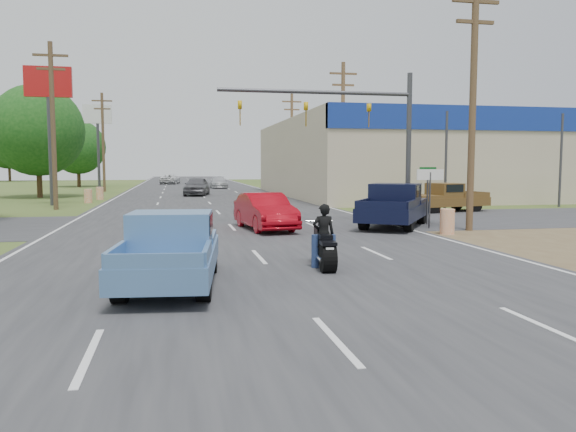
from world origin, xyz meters
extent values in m
plane|color=#374D1E|center=(0.00, 0.00, 0.00)|extent=(200.00, 200.00, 0.00)
cube|color=#2D2D30|center=(0.00, 40.00, 0.01)|extent=(15.00, 180.00, 0.02)
cube|color=#2D2D30|center=(0.00, 18.00, 0.01)|extent=(120.00, 10.00, 0.02)
cube|color=brown|center=(11.00, 10.00, 0.01)|extent=(8.00, 18.00, 0.01)
cube|color=#B7A88C|center=(32.00, 40.00, 3.30)|extent=(50.00, 28.00, 6.60)
cylinder|color=#4C3823|center=(9.50, 13.00, 5.00)|extent=(0.28, 0.28, 10.00)
cube|color=#4C3823|center=(9.50, 13.00, 9.20)|extent=(2.00, 0.14, 0.14)
cube|color=#4C3823|center=(9.50, 13.00, 8.40)|extent=(1.60, 0.14, 0.14)
cylinder|color=#4C3823|center=(9.50, 31.00, 5.00)|extent=(0.28, 0.28, 10.00)
cube|color=#4C3823|center=(9.50, 31.00, 9.20)|extent=(2.00, 0.14, 0.14)
cube|color=#4C3823|center=(9.50, 31.00, 8.40)|extent=(1.60, 0.14, 0.14)
cylinder|color=#4C3823|center=(9.50, 49.00, 5.00)|extent=(0.28, 0.28, 10.00)
cube|color=#4C3823|center=(9.50, 49.00, 9.20)|extent=(2.00, 0.14, 0.14)
cube|color=#4C3823|center=(9.50, 49.00, 8.40)|extent=(1.60, 0.14, 0.14)
cylinder|color=#4C3823|center=(-9.50, 28.00, 5.00)|extent=(0.28, 0.28, 10.00)
cube|color=#4C3823|center=(-9.50, 28.00, 9.20)|extent=(2.00, 0.14, 0.14)
cube|color=#4C3823|center=(-9.50, 28.00, 8.40)|extent=(1.60, 0.14, 0.14)
cylinder|color=#4C3823|center=(-9.50, 52.00, 5.00)|extent=(0.28, 0.28, 10.00)
cube|color=#4C3823|center=(-9.50, 52.00, 9.20)|extent=(2.00, 0.14, 0.14)
cube|color=#4C3823|center=(-9.50, 52.00, 8.40)|extent=(1.60, 0.14, 0.14)
cylinder|color=#422D19|center=(-13.50, 42.00, 1.62)|extent=(0.44, 0.44, 3.24)
sphere|color=#124113|center=(-13.50, 42.00, 5.58)|extent=(7.56, 7.56, 7.56)
cylinder|color=#422D19|center=(-14.20, 66.00, 1.44)|extent=(0.44, 0.44, 2.88)
sphere|color=#124113|center=(-14.20, 66.00, 4.96)|extent=(6.72, 6.72, 6.72)
cylinder|color=#422D19|center=(55.00, 70.00, 1.80)|extent=(0.44, 0.44, 3.60)
sphere|color=#124113|center=(55.00, 70.00, 6.20)|extent=(8.40, 8.40, 8.40)
cylinder|color=#422D19|center=(30.00, 95.00, 1.71)|extent=(0.44, 0.44, 3.42)
sphere|color=#124113|center=(30.00, 95.00, 5.89)|extent=(7.98, 7.98, 7.98)
cylinder|color=#422D19|center=(-30.00, 95.00, 1.89)|extent=(0.44, 0.44, 3.78)
sphere|color=#124113|center=(-30.00, 95.00, 6.51)|extent=(8.82, 8.82, 8.82)
cylinder|color=orange|center=(8.00, 12.00, 0.50)|extent=(0.56, 0.56, 1.00)
cylinder|color=orange|center=(8.40, 20.50, 0.50)|extent=(0.56, 0.56, 1.00)
cylinder|color=orange|center=(-8.50, 34.00, 0.50)|extent=(0.56, 0.56, 1.00)
cylinder|color=orange|center=(-8.20, 38.00, 0.50)|extent=(0.56, 0.56, 1.00)
cylinder|color=#3F3F44|center=(-10.50, 32.00, 4.50)|extent=(0.30, 0.30, 9.00)
cube|color=#B21414|center=(-10.50, 32.00, 8.20)|extent=(3.00, 0.35, 2.00)
cylinder|color=#3F3F44|center=(-10.50, 56.00, 4.50)|extent=(0.30, 0.30, 9.00)
cube|color=white|center=(-10.50, 56.00, 8.20)|extent=(3.00, 0.35, 2.00)
cylinder|color=#3F3F44|center=(8.20, 14.00, 1.20)|extent=(0.08, 0.08, 2.40)
cube|color=white|center=(8.20, 14.00, 2.30)|extent=(1.20, 0.05, 0.45)
cylinder|color=#3F3F44|center=(8.80, 15.50, 1.20)|extent=(0.08, 0.08, 2.40)
cube|color=#0C591E|center=(8.80, 15.50, 2.50)|extent=(0.80, 0.04, 0.22)
cylinder|color=#3F3F44|center=(8.50, 17.00, 3.50)|extent=(0.24, 0.24, 7.00)
cylinder|color=#3F3F44|center=(4.00, 17.00, 6.00)|extent=(9.00, 0.18, 0.18)
imported|color=gold|center=(6.50, 17.00, 5.55)|extent=(0.18, 0.40, 1.10)
imported|color=gold|center=(3.50, 17.00, 5.55)|extent=(0.18, 0.40, 1.10)
imported|color=gold|center=(0.50, 17.00, 5.55)|extent=(0.18, 0.40, 1.10)
imported|color=#9B0711|center=(1.29, 14.98, 0.76)|extent=(2.23, 4.80, 1.52)
cylinder|color=black|center=(1.36, 5.34, 0.37)|extent=(0.42, 0.76, 0.73)
cylinder|color=black|center=(1.50, 6.93, 0.37)|extent=(0.20, 0.74, 0.73)
cube|color=black|center=(1.43, 6.16, 0.69)|extent=(0.36, 1.34, 0.33)
cube|color=black|center=(1.45, 6.44, 0.91)|extent=(0.34, 0.63, 0.24)
cube|color=black|center=(1.40, 5.83, 0.86)|extent=(0.39, 0.64, 0.11)
cylinder|color=white|center=(1.48, 6.77, 1.16)|extent=(0.72, 0.12, 0.06)
cube|color=white|center=(1.33, 5.09, 0.61)|extent=(0.20, 0.04, 0.13)
imported|color=black|center=(1.42, 6.01, 0.80)|extent=(0.61, 0.43, 1.59)
cylinder|color=black|center=(-3.13, 6.09, 0.38)|extent=(0.37, 0.79, 0.77)
cylinder|color=black|center=(-1.52, 5.91, 0.38)|extent=(0.37, 0.79, 0.77)
cylinder|color=black|center=(-3.46, 3.11, 0.38)|extent=(0.37, 0.79, 0.77)
cylinder|color=black|center=(-1.85, 2.94, 0.38)|extent=(0.37, 0.79, 0.77)
cube|color=#517BAF|center=(-2.49, 4.51, 0.60)|extent=(2.46, 5.17, 0.50)
cube|color=#517BAF|center=(-2.33, 6.00, 0.91)|extent=(2.02, 2.09, 0.17)
cube|color=#517BAF|center=(-2.48, 4.61, 1.25)|extent=(1.92, 1.68, 0.82)
cube|color=black|center=(-2.48, 4.61, 1.39)|extent=(1.93, 1.39, 0.43)
cube|color=#517BAF|center=(-2.76, 2.08, 0.98)|extent=(1.76, 0.27, 0.29)
cylinder|color=black|center=(7.16, 16.88, 0.44)|extent=(0.75, 0.92, 0.88)
cylinder|color=black|center=(8.71, 15.87, 0.44)|extent=(0.75, 0.92, 0.88)
cylinder|color=black|center=(5.29, 14.00, 0.44)|extent=(0.75, 0.92, 0.88)
cylinder|color=black|center=(6.84, 13.00, 0.44)|extent=(0.75, 0.92, 0.88)
cube|color=black|center=(7.00, 14.94, 0.68)|extent=(4.95, 5.99, 0.57)
cube|color=black|center=(7.93, 16.37, 1.04)|extent=(2.93, 2.96, 0.20)
cube|color=black|center=(7.06, 15.03, 1.43)|extent=(2.63, 2.54, 0.93)
cube|color=black|center=(7.06, 15.03, 1.59)|extent=(2.48, 2.27, 0.49)
cube|color=black|center=(5.48, 12.59, 1.12)|extent=(1.74, 1.17, 0.33)
cylinder|color=black|center=(11.73, 20.89, 0.39)|extent=(0.82, 0.45, 0.77)
cylinder|color=black|center=(11.39, 22.47, 0.39)|extent=(0.82, 0.45, 0.77)
cylinder|color=black|center=(14.67, 21.53, 0.39)|extent=(0.82, 0.45, 0.77)
cylinder|color=black|center=(14.33, 23.11, 0.39)|extent=(0.82, 0.45, 0.77)
cube|color=brown|center=(13.03, 22.00, 0.60)|extent=(5.31, 2.95, 0.50)
cube|color=brown|center=(11.56, 21.68, 0.92)|extent=(2.25, 2.20, 0.17)
cube|color=brown|center=(12.93, 21.98, 1.25)|extent=(1.85, 2.05, 0.82)
cube|color=black|center=(12.93, 21.98, 1.40)|extent=(1.56, 2.03, 0.43)
cube|color=brown|center=(15.43, 22.52, 0.98)|extent=(0.45, 1.75, 0.29)
imported|color=#58575C|center=(-0.50, 42.44, 0.83)|extent=(2.75, 5.15, 1.67)
imported|color=#B8B9BD|center=(2.64, 58.47, 0.68)|extent=(1.97, 4.74, 1.37)
imported|color=silver|center=(-3.09, 74.39, 0.69)|extent=(3.11, 5.30, 1.38)
camera|label=1|loc=(-2.36, -8.07, 2.69)|focal=35.00mm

